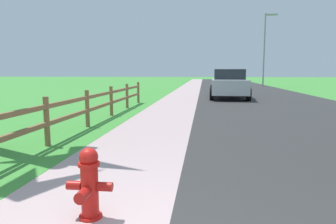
# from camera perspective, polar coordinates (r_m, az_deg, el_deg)

# --- Properties ---
(ground_plane) EXTENTS (120.00, 120.00, 0.00)m
(ground_plane) POSITION_cam_1_polar(r_m,az_deg,el_deg) (26.67, 5.98, 4.26)
(ground_plane) COLOR #3F8F38
(road_asphalt) EXTENTS (7.00, 66.00, 0.01)m
(road_asphalt) POSITION_cam_1_polar(r_m,az_deg,el_deg) (28.84, 13.02, 4.36)
(road_asphalt) COLOR #2E2E2E
(road_asphalt) RESTS_ON ground
(curb_concrete) EXTENTS (6.00, 66.00, 0.01)m
(curb_concrete) POSITION_cam_1_polar(r_m,az_deg,el_deg) (28.86, 0.05, 4.55)
(curb_concrete) COLOR #B39999
(curb_concrete) RESTS_ON ground
(grass_verge) EXTENTS (5.00, 66.00, 0.00)m
(grass_verge) POSITION_cam_1_polar(r_m,az_deg,el_deg) (29.07, -2.90, 4.57)
(grass_verge) COLOR #3F8F38
(grass_verge) RESTS_ON ground
(fire_hydrant) EXTENTS (0.47, 0.38, 0.73)m
(fire_hydrant) POSITION_cam_1_polar(r_m,az_deg,el_deg) (3.25, -14.38, -12.67)
(fire_hydrant) COLOR red
(fire_hydrant) RESTS_ON ground
(rail_fence) EXTENTS (0.11, 12.97, 0.99)m
(rail_fence) POSITION_cam_1_polar(r_m,az_deg,el_deg) (8.46, -14.70, 1.14)
(rail_fence) COLOR brown
(rail_fence) RESTS_ON ground
(parked_suv_silver) EXTENTS (2.18, 4.32, 1.60)m
(parked_suv_silver) POSITION_cam_1_polar(r_m,az_deg,el_deg) (17.49, 11.21, 5.15)
(parked_suv_silver) COLOR #B7BABF
(parked_suv_silver) RESTS_ON ground
(street_lamp) EXTENTS (1.17, 0.20, 6.97)m
(street_lamp) POSITION_cam_1_polar(r_m,az_deg,el_deg) (31.64, 17.57, 11.89)
(street_lamp) COLOR gray
(street_lamp) RESTS_ON ground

